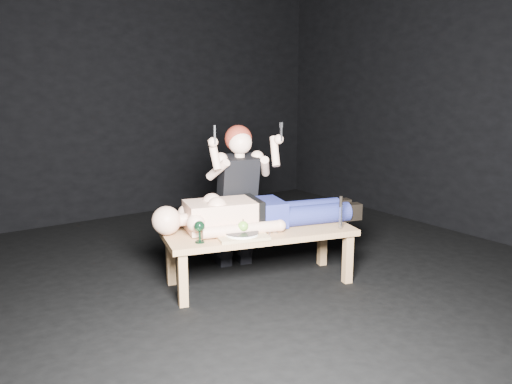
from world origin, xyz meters
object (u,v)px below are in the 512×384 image
Objects in this scene: table at (260,257)px; serving_tray at (242,236)px; goblet at (200,232)px; lying_man at (261,209)px; carving_knife at (341,213)px; kneeling_woman at (235,194)px.

table is 0.34m from serving_tray.
goblet reaches higher than table.
table is 3.98× the size of serving_tray.
table is at bearing -115.80° from lying_man.
table is 0.39m from lying_man.
lying_man reaches higher than carving_knife.
goblet is 0.61× the size of carving_knife.
table is 9.07× the size of goblet.
goblet is at bearing -128.62° from kneeling_woman.
lying_man is at bearing -76.38° from kneeling_woman.
carving_knife is (0.77, -0.26, 0.12)m from serving_tray.
kneeling_woman is at bearing 61.68° from serving_tray.
table is 5.57× the size of carving_knife.
table is 0.64m from kneeling_woman.
serving_tray is at bearing -105.15° from kneeling_woman.
lying_man is 0.38m from serving_tray.
serving_tray is at bearing 176.42° from carving_knife.
kneeling_woman is at bearing 96.35° from table.
serving_tray is 2.28× the size of goblet.
kneeling_woman is at bearing 105.50° from lying_man.
goblet is (-0.55, -0.02, 0.31)m from table.
table is 1.17× the size of kneeling_woman.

